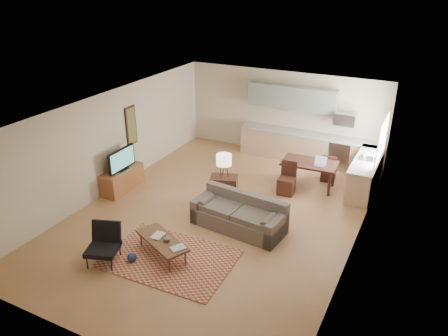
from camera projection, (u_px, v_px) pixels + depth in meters
The scene contains 25 objects.
room at pixel (218, 165), 10.23m from camera, with size 9.00×9.00×9.00m.
kitchen_counter_back at pixel (306, 147), 13.62m from camera, with size 4.26×0.64×0.92m, color tan, non-canonical shape.
kitchen_counter_right at pixel (365, 174), 11.83m from camera, with size 0.64×2.26×0.92m, color tan, non-canonical shape.
kitchen_range at pixel (341, 154), 13.18m from camera, with size 0.62×0.62×0.90m, color #A5A8AD.
kitchen_microwave at pixel (345, 119), 12.74m from camera, with size 0.62×0.40×0.35m, color #A5A8AD.
upper_cabinets at pixel (292, 97), 13.37m from camera, with size 2.80×0.34×0.70m, color gray.
window_right at pixel (383, 139), 11.26m from camera, with size 0.02×1.40×1.05m, color white.
wall_art_left at pixel (131, 126), 12.19m from camera, with size 0.06×0.42×1.10m, color olive, non-canonical shape.
triptych at pixel (281, 101), 13.73m from camera, with size 1.70×0.04×0.50m, color #F6E3BE, non-canonical shape.
rug at pixel (170, 259), 9.14m from camera, with size 2.63×1.82×0.02m, color maroon.
sofa at pixel (239, 213), 10.08m from camera, with size 2.26×0.98×0.79m, color #5A5148, non-canonical shape.
coffee_table at pixel (163, 247), 9.18m from camera, with size 1.33×0.53×0.40m, color brown, non-canonical shape.
book_a at pixel (153, 234), 9.25m from camera, with size 0.23×0.31×0.03m, color maroon.
book_b at pixel (176, 245), 8.89m from camera, with size 0.34×0.36×0.02m, color navy.
vase at pixel (167, 238), 9.02m from camera, with size 0.19×0.19×0.16m, color black.
armchair at pixel (102, 246), 8.88m from camera, with size 0.71×0.71×0.81m, color black, non-canonical shape.
tv_credenza at pixel (122, 179), 11.91m from camera, with size 0.51×1.31×0.61m, color brown, non-canonical shape.
tv at pixel (122, 159), 11.63m from camera, with size 0.10×1.01×0.61m, color black, non-canonical shape.
console_table at pixel (224, 191), 11.13m from camera, with size 0.67×0.45×0.78m, color #341A13, non-canonical shape.
table_lamp at pixel (224, 165), 10.84m from camera, with size 0.38×0.38×0.62m, color beige, non-canonical shape.
dining_table at pixel (308, 174), 12.04m from camera, with size 1.47×0.84×0.74m, color #341A13, non-canonical shape.
dining_chair_near at pixel (287, 178), 11.64m from camera, with size 0.43×0.45×0.89m, color #341A13, non-canonical shape.
dining_chair_far at pixel (329, 167), 12.39m from camera, with size 0.39×0.41×0.82m, color #341A13, non-canonical shape.
laptop at pixel (320, 161), 11.63m from camera, with size 0.31×0.23×0.23m, color #A5A8AD, non-canonical shape.
soap_bottle at pixel (365, 153), 11.75m from camera, with size 0.11×0.11×0.19m, color #F6E3BE.
Camera 1 is at (4.33, -8.27, 5.54)m, focal length 35.00 mm.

